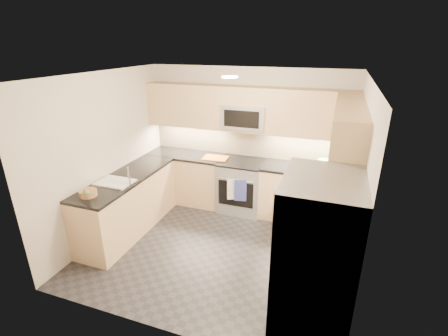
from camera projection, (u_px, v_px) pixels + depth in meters
floor at (216, 247)px, 4.89m from camera, size 3.60×3.20×0.00m
ceiling at (214, 75)px, 3.97m from camera, size 3.60×3.20×0.02m
wall_back at (247, 139)px, 5.83m from camera, size 3.60×0.02×2.50m
wall_front at (154, 230)px, 3.03m from camera, size 3.60×0.02×2.50m
wall_left at (106, 156)px, 4.99m from camera, size 0.02×3.20×2.50m
wall_right at (356, 189)px, 3.87m from camera, size 0.02×3.20×2.50m
base_cab_back_left at (187, 178)px, 6.20m from camera, size 1.42×0.60×0.90m
base_cab_back_right at (303, 195)px, 5.52m from camera, size 1.42×0.60×0.90m
base_cab_right at (323, 235)px, 4.39m from camera, size 0.60×1.70×0.90m
base_cab_peninsula at (129, 205)px, 5.19m from camera, size 0.60×2.00×0.90m
countertop_back_left at (186, 155)px, 6.03m from camera, size 1.42×0.63×0.04m
countertop_back_right at (305, 169)px, 5.35m from camera, size 1.42×0.63×0.04m
countertop_right at (327, 204)px, 4.22m from camera, size 0.63×1.70×0.04m
countertop_peninsula at (125, 178)px, 5.02m from camera, size 0.63×2.00×0.04m
upper_cab_back at (245, 109)px, 5.47m from camera, size 3.60×0.35×0.75m
upper_cab_right at (347, 135)px, 3.96m from camera, size 0.35×1.95×0.75m
backsplash_back at (247, 142)px, 5.85m from camera, size 3.60×0.01×0.51m
backsplash_right at (354, 179)px, 4.29m from camera, size 0.01×2.30×0.51m
gas_range at (241, 186)px, 5.84m from camera, size 0.76×0.65×0.91m
range_cooktop at (242, 162)px, 5.67m from camera, size 0.76×0.65×0.03m
oven_door_glass at (236, 194)px, 5.55m from camera, size 0.62×0.02×0.45m
oven_handle at (235, 180)px, 5.44m from camera, size 0.60×0.02×0.02m
microwave at (245, 117)px, 5.49m from camera, size 0.76×0.40×0.40m
microwave_door at (241, 119)px, 5.31m from camera, size 0.60×0.01×0.28m
refrigerator at (314, 265)px, 3.10m from camera, size 0.70×0.90×1.80m
fridge_handle_left at (273, 264)px, 3.04m from camera, size 0.02×0.02×1.20m
fridge_handle_right at (280, 243)px, 3.35m from camera, size 0.02×0.02×1.20m
sink_basin at (115, 186)px, 4.81m from camera, size 0.52×0.38×0.16m
faucet at (129, 176)px, 4.66m from camera, size 0.03×0.03×0.28m
utensil_bowl at (326, 165)px, 5.26m from camera, size 0.36×0.36×0.16m
cutting_board at (215, 158)px, 5.79m from camera, size 0.46×0.33×0.01m
fruit_basket at (88, 193)px, 4.37m from camera, size 0.30×0.30×0.09m
fruit_apple at (86, 192)px, 4.24m from camera, size 0.07×0.07×0.07m
fruit_pear at (86, 192)px, 4.23m from camera, size 0.07×0.07×0.07m
dish_towel_check at (233, 189)px, 5.49m from camera, size 0.19×0.09×0.37m
dish_towel_blue at (240, 191)px, 5.45m from camera, size 0.20×0.06×0.39m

